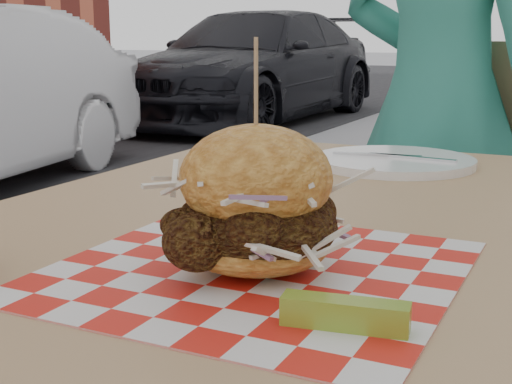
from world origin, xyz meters
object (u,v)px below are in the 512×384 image
diner (438,102)px  car_dark (254,65)px  patio_table (300,284)px  sandwich (256,208)px  patio_chair (473,201)px

diner → car_dark: size_ratio=0.37×
patio_table → sandwich: size_ratio=5.69×
diner → sandwich: (0.10, -1.26, 0.01)m
diner → patio_table: 1.08m
car_dark → sandwich: bearing=-62.0°
diner → car_dark: diner is taller
patio_chair → sandwich: sandwich is taller
diner → patio_table: (0.07, -1.07, -0.13)m
diner → car_dark: bearing=-41.0°
diner → sandwich: 1.26m
car_dark → patio_chair: car_dark is taller
patio_chair → sandwich: 1.29m
car_dark → patio_chair: (3.38, -5.64, -0.07)m
patio_chair → sandwich: size_ratio=4.51×
patio_table → patio_chair: patio_chair is taller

